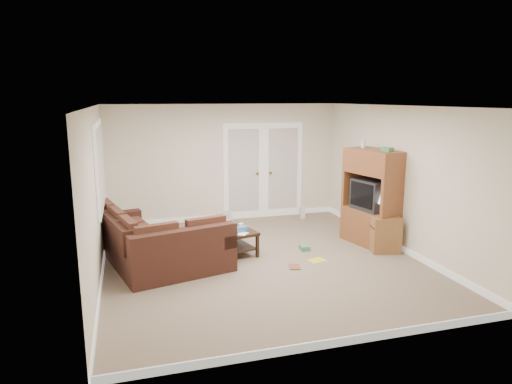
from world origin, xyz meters
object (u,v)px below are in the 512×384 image
object	(u,v)px
tv_armoire	(373,197)
side_cabinet	(384,230)
coffee_table	(232,238)
sectional_sofa	(151,246)

from	to	relation	value
tv_armoire	side_cabinet	xyz separation A→B (m)	(0.00, -0.41, -0.51)
coffee_table	tv_armoire	size ratio (longest dim) A/B	0.61
sectional_sofa	tv_armoire	distance (m)	3.98
coffee_table	side_cabinet	world-z (taller)	side_cabinet
sectional_sofa	tv_armoire	world-z (taller)	tv_armoire
coffee_table	side_cabinet	xyz separation A→B (m)	(2.56, -0.70, 0.13)
sectional_sofa	side_cabinet	world-z (taller)	side_cabinet
sectional_sofa	coffee_table	xyz separation A→B (m)	(1.39, 0.25, -0.07)
sectional_sofa	side_cabinet	xyz separation A→B (m)	(3.94, -0.45, 0.07)
side_cabinet	sectional_sofa	bearing A→B (deg)	-173.22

